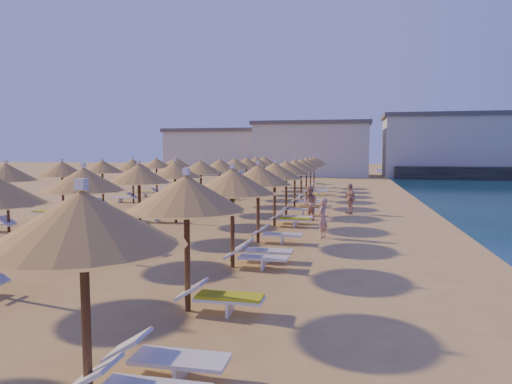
% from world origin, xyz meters
% --- Properties ---
extents(ground, '(220.00, 220.00, 0.00)m').
position_xyz_m(ground, '(0.00, 0.00, 0.00)').
color(ground, tan).
rests_on(ground, ground).
extents(hotel_blocks, '(45.75, 9.92, 8.10)m').
position_xyz_m(hotel_blocks, '(2.59, 45.34, 3.70)').
color(hotel_blocks, beige).
rests_on(hotel_blocks, ground).
extents(parasol_row_east, '(2.59, 39.10, 2.96)m').
position_xyz_m(parasol_row_east, '(2.19, 5.44, 2.40)').
color(parasol_row_east, brown).
rests_on(parasol_row_east, ground).
extents(parasol_row_west, '(2.59, 39.10, 2.96)m').
position_xyz_m(parasol_row_west, '(-2.43, 5.44, 2.40)').
color(parasol_row_west, brown).
rests_on(parasol_row_west, ground).
extents(parasol_row_inland, '(2.59, 24.50, 2.96)m').
position_xyz_m(parasol_row_inland, '(-8.23, 5.44, 2.40)').
color(parasol_row_inland, brown).
rests_on(parasol_row_inland, ground).
extents(loungers, '(13.62, 37.99, 0.66)m').
position_xyz_m(loungers, '(-1.62, 5.38, 0.34)').
color(loungers, white).
rests_on(loungers, ground).
extents(beachgoer_a, '(0.50, 0.63, 1.52)m').
position_xyz_m(beachgoer_a, '(4.42, -0.58, 0.76)').
color(beachgoer_a, tan).
rests_on(beachgoer_a, ground).
extents(beachgoer_b, '(0.99, 1.01, 1.64)m').
position_xyz_m(beachgoer_b, '(3.56, 3.87, 0.82)').
color(beachgoer_b, tan).
rests_on(beachgoer_b, ground).
extents(beachgoer_c, '(0.81, 1.01, 1.61)m').
position_xyz_m(beachgoer_c, '(5.42, 6.54, 0.81)').
color(beachgoer_c, tan).
rests_on(beachgoer_c, ground).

